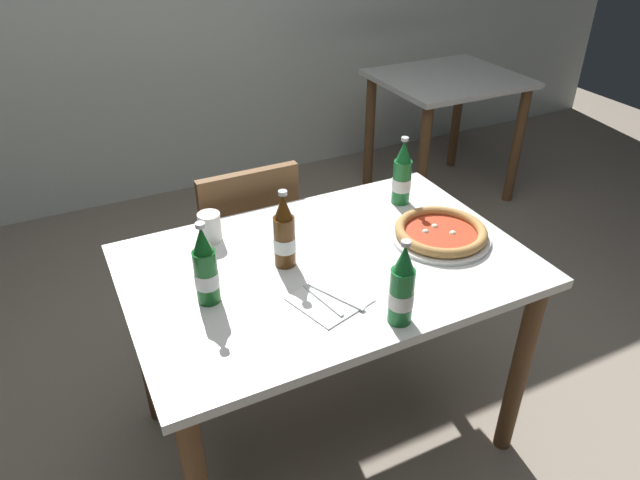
{
  "coord_description": "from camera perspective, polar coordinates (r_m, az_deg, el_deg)",
  "views": [
    {
      "loc": [
        -0.67,
        -1.31,
        1.75
      ],
      "look_at": [
        0.0,
        0.05,
        0.8
      ],
      "focal_mm": 32.92,
      "sensor_mm": 36.0,
      "label": 1
    }
  ],
  "objects": [
    {
      "name": "chair_behind_table",
      "position": [
        2.38,
        -7.41,
        -0.42
      ],
      "size": [
        0.4,
        0.4,
        0.85
      ],
      "rotation": [
        0.0,
        0.0,
        3.14
      ],
      "color": "brown",
      "rests_on": "ground_plane"
    },
    {
      "name": "pizza_margherita_near",
      "position": [
        1.92,
        11.64,
        0.69
      ],
      "size": [
        0.32,
        0.32,
        0.04
      ],
      "color": "white",
      "rests_on": "dining_table_main"
    },
    {
      "name": "beer_bottle_extra",
      "position": [
        1.59,
        -11.06,
        -2.81
      ],
      "size": [
        0.07,
        0.07,
        0.25
      ],
      "color": "#14591E",
      "rests_on": "dining_table_main"
    },
    {
      "name": "ground_plane",
      "position": [
        2.29,
        0.58,
        -17.85
      ],
      "size": [
        8.0,
        8.0,
        0.0
      ],
      "primitive_type": "plane",
      "color": "gray"
    },
    {
      "name": "paper_cup",
      "position": [
        1.89,
        -10.66,
        1.25
      ],
      "size": [
        0.07,
        0.07,
        0.09
      ],
      "primitive_type": "cylinder",
      "color": "white",
      "rests_on": "dining_table_main"
    },
    {
      "name": "beer_bottle_left",
      "position": [
        1.72,
        -3.5,
        0.54
      ],
      "size": [
        0.07,
        0.07,
        0.25
      ],
      "color": "#512D0F",
      "rests_on": "dining_table_main"
    },
    {
      "name": "napkin_with_cutlery",
      "position": [
        1.63,
        0.94,
        -5.77
      ],
      "size": [
        0.22,
        0.22,
        0.01
      ],
      "color": "white",
      "rests_on": "dining_table_main"
    },
    {
      "name": "beer_bottle_center",
      "position": [
        1.51,
        7.96,
        -4.7
      ],
      "size": [
        0.07,
        0.07,
        0.25
      ],
      "color": "#196B2D",
      "rests_on": "dining_table_main"
    },
    {
      "name": "beer_bottle_right",
      "position": [
        2.07,
        7.98,
        6.2
      ],
      "size": [
        0.07,
        0.07,
        0.25
      ],
      "color": "#196B2D",
      "rests_on": "dining_table_main"
    },
    {
      "name": "dining_table_background",
      "position": [
        3.65,
        12.11,
        12.94
      ],
      "size": [
        0.8,
        0.7,
        0.75
      ],
      "color": "silver",
      "rests_on": "ground_plane"
    },
    {
      "name": "dining_table_main",
      "position": [
        1.84,
        0.69,
        -5.07
      ],
      "size": [
        1.2,
        0.8,
        0.75
      ],
      "color": "silver",
      "rests_on": "ground_plane"
    }
  ]
}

